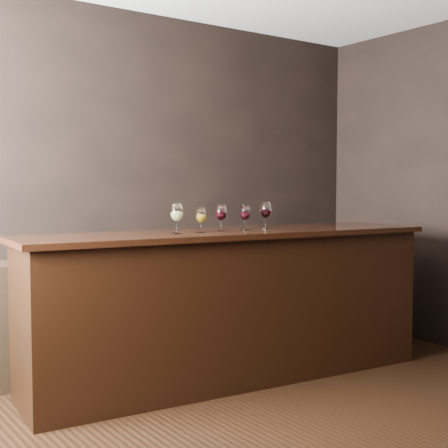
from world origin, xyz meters
TOP-DOWN VIEW (x-y plane):
  - room_shell at (-0.23, 0.11)m, footprint 5.02×4.52m
  - bar_counter at (0.44, 1.25)m, footprint 3.00×0.91m
  - bar_top at (0.44, 1.25)m, footprint 3.11×0.99m
  - back_bar_shelf at (0.09, 2.03)m, footprint 2.39×0.40m
  - glass_white at (-0.01, 1.25)m, footprint 0.09×0.09m
  - glass_amber at (0.17, 1.24)m, footprint 0.07×0.07m
  - glass_red_a at (0.36, 1.26)m, footprint 0.08×0.08m
  - glass_red_b at (0.56, 1.24)m, footprint 0.08×0.08m
  - glass_red_c at (0.76, 1.25)m, footprint 0.09×0.09m

SIDE VIEW (x-z plane):
  - back_bar_shelf at x=0.09m, z-range 0.00..0.86m
  - bar_counter at x=0.44m, z-range 0.00..1.03m
  - bar_top at x=0.44m, z-range 1.03..1.07m
  - glass_amber at x=0.17m, z-range 1.10..1.27m
  - glass_red_b at x=0.56m, z-range 1.11..1.29m
  - glass_red_a at x=0.36m, z-range 1.11..1.30m
  - glass_red_c at x=0.76m, z-range 1.11..1.31m
  - glass_white at x=-0.01m, z-range 1.11..1.31m
  - room_shell at x=-0.23m, z-range 0.40..3.21m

